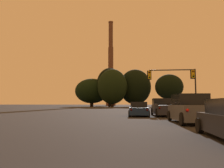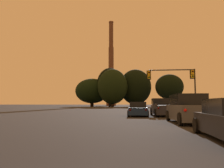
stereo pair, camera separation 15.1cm
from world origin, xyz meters
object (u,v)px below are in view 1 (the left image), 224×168
suv_right_lane_second (189,109)px  sedan_center_lane_front (139,109)px  pickup_truck_right_lane_front (164,108)px  smokestack (111,72)px  traffic_light_overhead_right (179,79)px

suv_right_lane_second → sedan_center_lane_front: bearing=110.3°
pickup_truck_right_lane_front → suv_right_lane_second: bearing=-87.4°
sedan_center_lane_front → suv_right_lane_second: (3.03, -7.79, 0.23)m
suv_right_lane_second → smokestack: (-16.16, 114.06, 19.17)m
suv_right_lane_second → traffic_light_overhead_right: size_ratio=0.76×
pickup_truck_right_lane_front → sedan_center_lane_front: 2.61m
pickup_truck_right_lane_front → suv_right_lane_second: 8.35m
suv_right_lane_second → smokestack: 116.78m
sedan_center_lane_front → suv_right_lane_second: 8.36m
pickup_truck_right_lane_front → smokestack: 108.60m
sedan_center_lane_front → smokestack: smokestack is taller
sedan_center_lane_front → smokestack: bearing=98.3°
suv_right_lane_second → smokestack: bearing=97.1°
pickup_truck_right_lane_front → traffic_light_overhead_right: size_ratio=0.86×
traffic_light_overhead_right → sedan_center_lane_front: bearing=-128.6°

